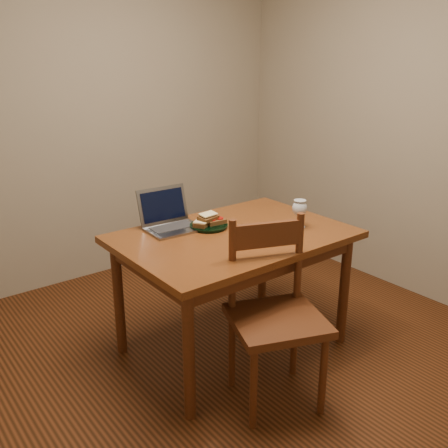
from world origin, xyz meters
TOP-DOWN VIEW (x-y plane):
  - floor at (0.00, 0.00)m, footprint 3.20×3.20m
  - back_wall at (0.00, 1.61)m, footprint 3.20×0.02m
  - right_wall at (1.61, 0.00)m, footprint 0.02×3.20m
  - table at (0.06, 0.06)m, footprint 1.30×0.90m
  - chair at (-0.07, -0.43)m, footprint 0.57×0.56m
  - plate at (0.00, 0.23)m, footprint 0.23×0.23m
  - sandwich_cheese at (-0.03, 0.24)m, footprint 0.14×0.13m
  - sandwich_tomato at (0.05, 0.22)m, footprint 0.12×0.08m
  - sandwich_top at (0.00, 0.24)m, footprint 0.13×0.09m
  - milk_glass at (0.43, -0.09)m, footprint 0.09×0.09m
  - laptop at (-0.18, 0.38)m, footprint 0.33×0.30m

SIDE VIEW (x-z plane):
  - floor at x=0.00m, z-range -0.02..0.00m
  - chair at x=-0.07m, z-range 0.28..0.76m
  - table at x=0.06m, z-range 0.28..1.02m
  - plate at x=0.00m, z-range 0.74..0.76m
  - sandwich_tomato at x=0.05m, z-range 0.76..0.80m
  - sandwich_cheese at x=-0.03m, z-range 0.76..0.80m
  - laptop at x=-0.18m, z-range 0.69..0.91m
  - sandwich_top at x=0.00m, z-range 0.79..0.82m
  - milk_glass at x=0.43m, z-range 0.74..0.91m
  - back_wall at x=0.00m, z-range 0.00..2.60m
  - right_wall at x=1.61m, z-range 0.00..2.60m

